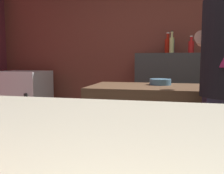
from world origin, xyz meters
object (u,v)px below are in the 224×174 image
(mini_fridge, at_px, (23,106))
(bottle_soy, at_px, (191,46))
(mixing_bowl, at_px, (160,82))
(bottle_olive_oil, at_px, (172,44))
(bottle_hot_sauce, at_px, (172,45))
(pint_glass_far, at_px, (37,80))
(bottle_vinegar, at_px, (168,45))

(mini_fridge, distance_m, bottle_soy, 2.35)
(bottle_soy, bearing_deg, mini_fridge, -177.78)
(mixing_bowl, height_order, bottle_soy, bottle_soy)
(bottle_olive_oil, relative_size, bottle_soy, 1.32)
(bottle_hot_sauce, height_order, bottle_soy, bottle_hot_sauce)
(mini_fridge, relative_size, pint_glass_far, 7.50)
(pint_glass_far, bearing_deg, bottle_soy, 84.58)
(bottle_hot_sauce, distance_m, bottle_vinegar, 0.09)
(bottle_vinegar, bearing_deg, mixing_bowl, -92.72)
(bottle_olive_oil, xyz_separation_m, bottle_hot_sauce, (0.00, 0.18, 0.00))
(pint_glass_far, xyz_separation_m, bottle_vinegar, (0.01, 3.09, 0.20))
(bottle_vinegar, bearing_deg, bottle_hot_sauce, 58.85)
(bottle_soy, relative_size, bottle_vinegar, 0.78)
(bottle_olive_oil, bearing_deg, mixing_bowl, -95.86)
(pint_glass_far, xyz_separation_m, bottle_olive_oil, (0.06, 2.99, 0.21))
(mini_fridge, xyz_separation_m, bottle_olive_oil, (1.98, 0.08, 0.82))
(mini_fridge, bearing_deg, mixing_bowl, -24.79)
(pint_glass_far, relative_size, bottle_soy, 0.65)
(mixing_bowl, height_order, bottle_olive_oil, bottle_olive_oil)
(bottle_olive_oil, height_order, bottle_soy, bottle_olive_oil)
(bottle_hot_sauce, bearing_deg, bottle_vinegar, -121.15)
(mini_fridge, height_order, bottle_vinegar, bottle_vinegar)
(mini_fridge, bearing_deg, pint_glass_far, -56.56)
(pint_glass_far, relative_size, bottle_olive_oil, 0.50)
(pint_glass_far, distance_m, bottle_vinegar, 3.10)
(pint_glass_far, height_order, bottle_vinegar, bottle_vinegar)
(mixing_bowl, distance_m, bottle_soy, 1.07)
(bottle_hot_sauce, bearing_deg, bottle_soy, -37.85)
(mini_fridge, xyz_separation_m, bottle_soy, (2.21, 0.09, 0.80))
(bottle_hot_sauce, distance_m, bottle_soy, 0.28)
(mini_fridge, bearing_deg, bottle_olive_oil, 2.20)
(bottle_olive_oil, xyz_separation_m, bottle_vinegar, (-0.05, 0.10, -0.00))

